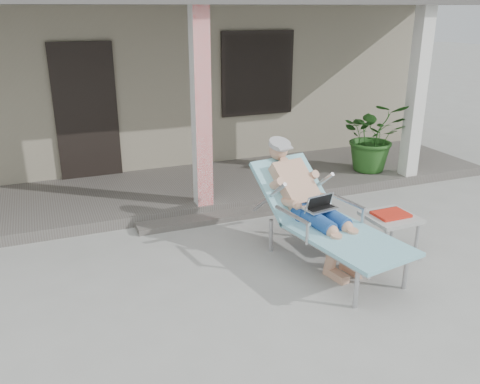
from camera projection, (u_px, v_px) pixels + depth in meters
name	position (u px, v px, depth m)	size (l,w,h in m)	color
ground	(267.00, 286.00, 5.28)	(60.00, 60.00, 0.00)	#9E9E99
house	(137.00, 62.00, 10.38)	(10.40, 5.40, 3.30)	gray
porch_deck	(187.00, 189.00, 7.87)	(10.00, 2.00, 0.15)	#605B56
porch_overhang	(181.00, 2.00, 6.89)	(10.00, 2.30, 2.85)	silver
porch_step	(211.00, 218.00, 6.88)	(2.00, 0.30, 0.07)	#605B56
lounger	(318.00, 189.00, 5.61)	(1.12, 2.16, 1.36)	#B7B7BC
side_table	(390.00, 219.00, 5.89)	(0.56, 0.56, 0.50)	#A4A49F
potted_palm	(374.00, 136.00, 8.34)	(1.05, 0.91, 1.16)	#26591E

